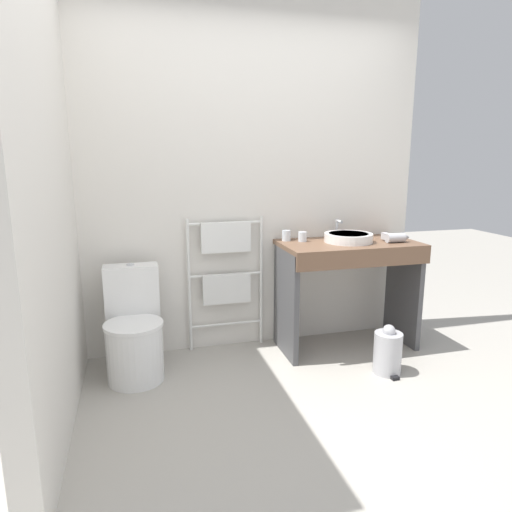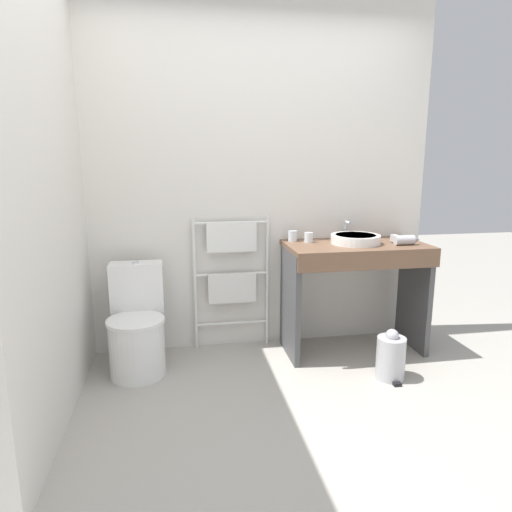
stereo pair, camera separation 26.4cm
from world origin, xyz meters
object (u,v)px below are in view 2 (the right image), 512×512
Objects in this scene: cup_near_edge at (309,237)px; cup_near_wall at (293,236)px; trash_bin at (391,357)px; sink_basin at (355,239)px; towel_radiator at (232,267)px; toilet at (137,330)px; hair_dryer at (405,240)px.

cup_near_wall is at bearing 150.65° from cup_near_edge.
trash_bin is (0.52, -0.67, -0.73)m from cup_near_wall.
towel_radiator is at bearing 166.27° from sink_basin.
sink_basin is 0.35m from cup_near_edge.
sink_basin is 0.88m from trash_bin.
cup_near_wall reaches higher than sink_basin.
cup_near_wall is at bearing 12.52° from toilet.
hair_dryer is at bearing -14.45° from towel_radiator.
cup_near_wall reaches higher than trash_bin.
hair_dryer is (1.94, -0.02, 0.57)m from toilet.
toilet is at bearing 166.17° from trash_bin.
sink_basin is at bearing 3.02° from toilet.
hair_dryer reaches higher than toilet.
toilet is 2.13× the size of trash_bin.
trash_bin is at bearing -52.36° from cup_near_wall.
trash_bin is (1.68, -0.41, -0.15)m from toilet.
toilet is 1.41m from cup_near_edge.
cup_near_wall is at bearing -5.59° from towel_radiator.
sink_basin is at bearing -13.73° from towel_radiator.
toilet is 1.33m from cup_near_wall.
sink_basin is 4.43× the size of cup_near_wall.
cup_near_wall is at bearing 127.64° from trash_bin.
cup_near_wall is 0.43× the size of hair_dryer.
toilet is 2.02m from hair_dryer.
toilet is 0.84m from towel_radiator.
sink_basin is at bearing 99.49° from trash_bin.
trash_bin is at bearing -36.18° from towel_radiator.
towel_radiator reaches higher than hair_dryer.
trash_bin is (0.41, -0.61, -0.72)m from cup_near_edge.
cup_near_edge is (0.11, -0.06, -0.00)m from cup_near_wall.
sink_basin is at bearing -21.80° from cup_near_wall.
hair_dryer is (0.67, -0.21, -0.00)m from cup_near_edge.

